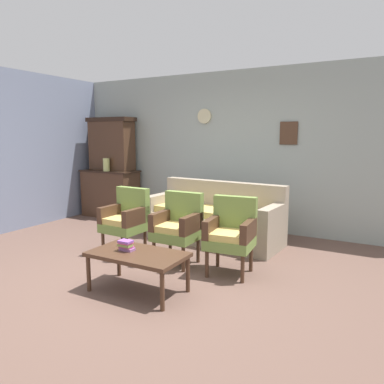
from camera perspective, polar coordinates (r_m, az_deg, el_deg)
The scene contains 11 objects.
ground_plane at distance 4.39m, azimuth -6.76°, elevation -12.85°, with size 7.68×7.68×0.00m, color brown.
wall_back_with_decor at distance 6.40m, azimuth 6.95°, elevation 6.39°, with size 6.40×0.09×2.70m.
side_cabinet at distance 7.51m, azimuth -12.56°, elevation -0.19°, with size 1.16×0.55×0.93m.
cabinet_upper_hutch at distance 7.49m, azimuth -12.40°, elevation 7.36°, with size 0.99×0.38×1.03m.
vase_on_cabinet at distance 7.26m, azimuth -13.19°, elevation 4.16°, with size 0.13×0.13×0.25m, color #B6BD6E.
floral_couch at distance 5.65m, azimuth 3.45°, elevation -4.41°, with size 2.14×0.95×0.90m.
armchair_row_middle at distance 5.10m, azimuth -10.23°, elevation -3.98°, with size 0.54×0.51×0.90m.
armchair_near_cabinet at distance 4.63m, azimuth -2.17°, elevation -5.14°, with size 0.52×0.49×0.90m.
armchair_near_couch_end at distance 4.33m, azimuth 6.11°, elevation -6.19°, with size 0.57×0.54×0.90m.
coffee_table at distance 3.88m, azimuth -8.46°, elevation -9.93°, with size 1.00×0.56×0.42m.
book_stack_on_table at distance 3.93m, azimuth -10.24°, elevation -8.17°, with size 0.16×0.12×0.11m.
Camera 1 is at (2.40, -3.30, 1.62)m, focal length 34.27 mm.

